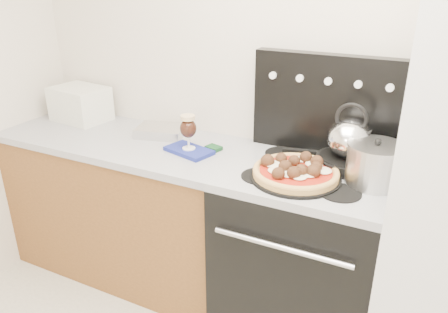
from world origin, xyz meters
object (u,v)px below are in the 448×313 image
Objects in this scene: pizza at (296,170)px; skillet at (346,162)px; base_cabinet at (130,208)px; tea_kettle at (349,135)px; beer_glass at (188,132)px; pizza_pan at (295,177)px; oven_mitt at (189,151)px; stock_pot at (374,165)px; stove_body at (301,257)px; toaster_oven at (80,104)px.

pizza is 0.29m from skillet.
base_cabinet is 6.51× the size of tea_kettle.
beer_glass reaches higher than pizza.
pizza is (0.00, 0.00, 0.03)m from pizza_pan.
tea_kettle reaches higher than oven_mitt.
stock_pot is (0.32, 0.10, 0.08)m from pizza_pan.
pizza_pan is 0.03m from pizza.
skillet is at bearing 9.69° from oven_mitt.
stove_body is at bearing -121.12° from tea_kettle.
stock_pot is (0.29, 0.01, 0.57)m from stove_body.
pizza_pan reaches higher than oven_mitt.
oven_mitt is 0.93m from stock_pot.
pizza_pan is at bearing -2.52° from toaster_oven.
oven_mitt is 1.12× the size of tea_kettle.
oven_mitt is at bearing 171.59° from pizza_pan.
skillet is at bearing 41.66° from stove_body.
pizza_pan is at bearing -111.11° from tea_kettle.
stock_pot reaches higher than base_cabinet.
pizza_pan is at bearing -8.41° from oven_mitt.
skillet is at bearing 0.00° from tea_kettle.
stock_pot reaches higher than stove_body.
tea_kettle is 0.20m from stock_pot.
tea_kettle is at bearing 6.08° from toaster_oven.
skillet is (1.68, -0.03, -0.06)m from toaster_oven.
oven_mitt is 0.10m from beer_glass.
skillet is 0.20m from stock_pot.
tea_kettle is (1.25, 0.10, 0.65)m from base_cabinet.
oven_mitt is at bearing 0.00° from beer_glass.
skillet is at bearing 9.69° from beer_glass.
beer_glass is 0.80m from skillet.
stock_pot is (0.93, 0.01, 0.10)m from oven_mitt.
stove_body is 0.67m from tea_kettle.
base_cabinet is 1.20m from pizza.
skillet is (0.14, 0.13, 0.51)m from stove_body.
skillet is at bearing 138.99° from stock_pot.
beer_glass is at bearing -153.09° from tea_kettle.
tea_kettle is (1.68, -0.03, 0.08)m from toaster_oven.
pizza_pan is (-0.03, -0.10, 0.49)m from stove_body.
toaster_oven is 1.53m from pizza_pan.
oven_mitt is 0.87× the size of skillet.
oven_mitt is at bearing 171.59° from pizza.
toaster_oven is (-0.43, 0.14, 0.58)m from base_cabinet.
skillet is at bearing 51.67° from pizza_pan.
pizza is at bearing -8.41° from beer_glass.
pizza_pan is 0.29m from skillet.
oven_mitt is at bearing -179.46° from stove_body.
pizza reaches higher than pizza_pan.
pizza is (1.07, -0.12, 0.53)m from base_cabinet.
toaster_oven is (-1.54, 0.16, 0.57)m from stove_body.
toaster_oven is 1.17× the size of skillet.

